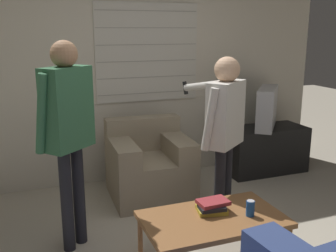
{
  "coord_description": "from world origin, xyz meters",
  "views": [
    {
      "loc": [
        -1.17,
        -2.54,
        1.82
      ],
      "look_at": [
        -0.01,
        0.56,
        1.0
      ],
      "focal_mm": 42.0,
      "sensor_mm": 36.0,
      "label": 1
    }
  ],
  "objects": [
    {
      "name": "tv_stand",
      "position": [
        1.73,
        1.6,
        0.29
      ],
      "size": [
        1.05,
        0.51,
        0.59
      ],
      "color": "black",
      "rests_on": "ground_plane"
    },
    {
      "name": "spare_remote",
      "position": [
        0.17,
        0.08,
        0.42
      ],
      "size": [
        0.1,
        0.13,
        0.02
      ],
      "rotation": [
        0.0,
        0.0,
        -0.52
      ],
      "color": "white",
      "rests_on": "coffee_table"
    },
    {
      "name": "person_right_standing",
      "position": [
        0.52,
        0.52,
        1.01
      ],
      "size": [
        0.52,
        0.82,
        1.59
      ],
      "rotation": [
        0.0,
        0.0,
        0.66
      ],
      "color": "black",
      "rests_on": "ground_plane"
    },
    {
      "name": "coffee_table",
      "position": [
        0.13,
        -0.06,
        0.37
      ],
      "size": [
        1.09,
        0.64,
        0.41
      ],
      "color": "brown",
      "rests_on": "ground_plane"
    },
    {
      "name": "book_stack",
      "position": [
        0.16,
        0.01,
        0.46
      ],
      "size": [
        0.26,
        0.22,
        0.1
      ],
      "color": "gold",
      "rests_on": "coffee_table"
    },
    {
      "name": "tv",
      "position": [
        1.73,
        1.6,
        0.85
      ],
      "size": [
        0.62,
        0.7,
        0.51
      ],
      "rotation": [
        0.0,
        0.0,
        4.03
      ],
      "color": "#B2B2B7",
      "rests_on": "tv_stand"
    },
    {
      "name": "soda_can",
      "position": [
        0.41,
        -0.15,
        0.47
      ],
      "size": [
        0.07,
        0.07,
        0.13
      ],
      "color": "#194C9E",
      "rests_on": "coffee_table"
    },
    {
      "name": "person_left_standing",
      "position": [
        -0.85,
        0.61,
        1.1
      ],
      "size": [
        0.5,
        0.79,
        1.74
      ],
      "rotation": [
        0.0,
        0.0,
        0.7
      ],
      "color": "black",
      "rests_on": "ground_plane"
    },
    {
      "name": "wall_back",
      "position": [
        0.01,
        2.03,
        1.28
      ],
      "size": [
        5.2,
        0.08,
        2.55
      ],
      "color": "beige",
      "rests_on": "ground_plane"
    },
    {
      "name": "armchair_beige",
      "position": [
        0.08,
        1.39,
        0.35
      ],
      "size": [
        0.88,
        0.85,
        0.84
      ],
      "rotation": [
        0.0,
        0.0,
        3.1
      ],
      "color": "gray",
      "rests_on": "ground_plane"
    }
  ]
}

